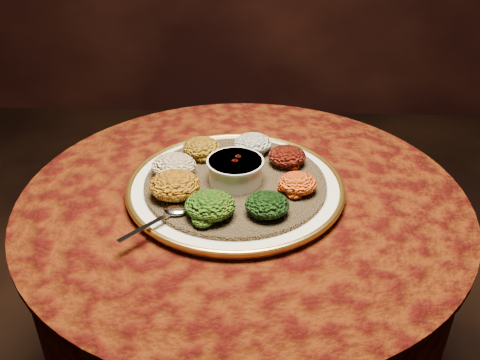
{
  "coord_description": "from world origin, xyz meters",
  "views": [
    {
      "loc": [
        0.03,
        -0.95,
        1.37
      ],
      "look_at": [
        -0.01,
        0.02,
        0.76
      ],
      "focal_mm": 40.0,
      "sensor_mm": 36.0,
      "label": 1
    }
  ],
  "objects": [
    {
      "name": "portion_shiro",
      "position": [
        -0.1,
        0.12,
        0.78
      ],
      "size": [
        0.09,
        0.08,
        0.04
      ],
      "primitive_type": "ellipsoid",
      "color": "#A16C13",
      "rests_on": "injera"
    },
    {
      "name": "injera",
      "position": [
        -0.02,
        0.01,
        0.76
      ],
      "size": [
        0.43,
        0.43,
        0.01
      ],
      "primitive_type": "cylinder",
      "rotation": [
        0.0,
        0.0,
        0.11
      ],
      "color": "brown",
      "rests_on": "platter"
    },
    {
      "name": "portion_gomen",
      "position": [
        0.05,
        -0.1,
        0.78
      ],
      "size": [
        0.09,
        0.08,
        0.04
      ],
      "primitive_type": "ellipsoid",
      "color": "black",
      "rests_on": "injera"
    },
    {
      "name": "platter",
      "position": [
        -0.02,
        0.01,
        0.75
      ],
      "size": [
        0.47,
        0.47,
        0.02
      ],
      "rotation": [
        0.0,
        0.0,
        0.05
      ],
      "color": "white",
      "rests_on": "table"
    },
    {
      "name": "portion_kik",
      "position": [
        -0.14,
        -0.05,
        0.79
      ],
      "size": [
        0.1,
        0.1,
        0.05
      ],
      "primitive_type": "ellipsoid",
      "color": "#AD650F",
      "rests_on": "injera"
    },
    {
      "name": "spoon",
      "position": [
        -0.13,
        -0.12,
        0.77
      ],
      "size": [
        0.12,
        0.12,
        0.01
      ],
      "rotation": [
        0.0,
        0.0,
        -2.3
      ],
      "color": "silver",
      "rests_on": "injera"
    },
    {
      "name": "portion_ayib",
      "position": [
        0.02,
        0.14,
        0.78
      ],
      "size": [
        0.09,
        0.08,
        0.04
      ],
      "primitive_type": "ellipsoid",
      "color": "beige",
      "rests_on": "injera"
    },
    {
      "name": "portion_timatim",
      "position": [
        -0.15,
        0.03,
        0.79
      ],
      "size": [
        0.1,
        0.09,
        0.05
      ],
      "primitive_type": "ellipsoid",
      "color": "maroon",
      "rests_on": "injera"
    },
    {
      "name": "stew_bowl",
      "position": [
        -0.02,
        0.01,
        0.79
      ],
      "size": [
        0.12,
        0.12,
        0.05
      ],
      "color": "silver",
      "rests_on": "injera"
    },
    {
      "name": "portion_kitfo",
      "position": [
        0.1,
        0.09,
        0.78
      ],
      "size": [
        0.08,
        0.08,
        0.04
      ],
      "primitive_type": "ellipsoid",
      "color": "black",
      "rests_on": "injera"
    },
    {
      "name": "portion_mixveg",
      "position": [
        -0.06,
        -0.12,
        0.79
      ],
      "size": [
        0.1,
        0.09,
        0.05
      ],
      "primitive_type": "ellipsoid",
      "color": "#9F2C0A",
      "rests_on": "injera"
    },
    {
      "name": "portion_tikil",
      "position": [
        0.11,
        -0.02,
        0.78
      ],
      "size": [
        0.08,
        0.08,
        0.04
      ],
      "primitive_type": "ellipsoid",
      "color": "#A2700D",
      "rests_on": "injera"
    },
    {
      "name": "table",
      "position": [
        0.0,
        0.0,
        0.55
      ],
      "size": [
        0.96,
        0.96,
        0.73
      ],
      "color": "black",
      "rests_on": "ground"
    }
  ]
}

